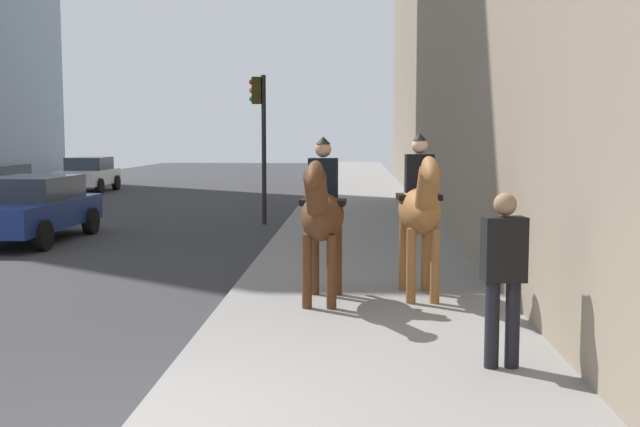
{
  "coord_description": "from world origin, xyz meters",
  "views": [
    {
      "loc": [
        -5.58,
        -1.79,
        2.37
      ],
      "look_at": [
        4.0,
        -1.37,
        1.4
      ],
      "focal_mm": 43.94,
      "sensor_mm": 36.0,
      "label": 1
    }
  ],
  "objects_px": {
    "mounted_horse_far": "(420,208)",
    "car_mid_lane": "(30,208)",
    "pedestrian_greeting": "(504,268)",
    "traffic_light_near_curb": "(260,125)",
    "car_far_lane": "(88,174)",
    "mounted_horse_near": "(322,213)"
  },
  "relations": [
    {
      "from": "pedestrian_greeting",
      "to": "mounted_horse_far",
      "type": "bearing_deg",
      "value": 4.07
    },
    {
      "from": "traffic_light_near_curb",
      "to": "pedestrian_greeting",
      "type": "bearing_deg",
      "value": -163.38
    },
    {
      "from": "car_far_lane",
      "to": "pedestrian_greeting",
      "type": "bearing_deg",
      "value": 25.49
    },
    {
      "from": "pedestrian_greeting",
      "to": "car_far_lane",
      "type": "xyz_separation_m",
      "value": [
        24.51,
        12.47,
        -0.34
      ]
    },
    {
      "from": "mounted_horse_near",
      "to": "car_mid_lane",
      "type": "height_order",
      "value": "mounted_horse_near"
    },
    {
      "from": "traffic_light_near_curb",
      "to": "car_far_lane",
      "type": "bearing_deg",
      "value": 36.87
    },
    {
      "from": "pedestrian_greeting",
      "to": "car_far_lane",
      "type": "bearing_deg",
      "value": 21.78
    },
    {
      "from": "mounted_horse_far",
      "to": "car_mid_lane",
      "type": "relative_size",
      "value": 0.51
    },
    {
      "from": "car_mid_lane",
      "to": "pedestrian_greeting",
      "type": "bearing_deg",
      "value": 43.44
    },
    {
      "from": "mounted_horse_far",
      "to": "pedestrian_greeting",
      "type": "relative_size",
      "value": 1.34
    },
    {
      "from": "mounted_horse_near",
      "to": "car_mid_lane",
      "type": "bearing_deg",
      "value": -130.93
    },
    {
      "from": "mounted_horse_far",
      "to": "car_mid_lane",
      "type": "distance_m",
      "value": 10.3
    },
    {
      "from": "mounted_horse_near",
      "to": "mounted_horse_far",
      "type": "height_order",
      "value": "mounted_horse_far"
    },
    {
      "from": "mounted_horse_near",
      "to": "mounted_horse_far",
      "type": "bearing_deg",
      "value": 109.28
    },
    {
      "from": "mounted_horse_far",
      "to": "traffic_light_near_curb",
      "type": "distance_m",
      "value": 10.47
    },
    {
      "from": "mounted_horse_near",
      "to": "car_far_lane",
      "type": "distance_m",
      "value": 24.1
    },
    {
      "from": "car_far_lane",
      "to": "traffic_light_near_curb",
      "type": "xyz_separation_m",
      "value": [
        -11.43,
        -8.57,
        1.87
      ]
    },
    {
      "from": "pedestrian_greeting",
      "to": "car_far_lane",
      "type": "relative_size",
      "value": 0.44
    },
    {
      "from": "car_mid_lane",
      "to": "car_far_lane",
      "type": "relative_size",
      "value": 1.14
    },
    {
      "from": "car_far_lane",
      "to": "traffic_light_near_curb",
      "type": "bearing_deg",
      "value": 35.38
    },
    {
      "from": "mounted_horse_far",
      "to": "pedestrian_greeting",
      "type": "height_order",
      "value": "mounted_horse_far"
    },
    {
      "from": "pedestrian_greeting",
      "to": "car_mid_lane",
      "type": "bearing_deg",
      "value": 37.0
    }
  ]
}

